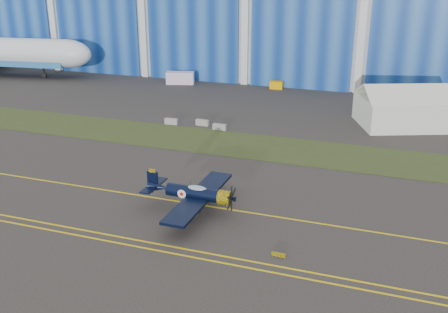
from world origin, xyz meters
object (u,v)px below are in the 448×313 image
(warbird, at_px, (194,193))
(tent, at_px, (407,105))
(tug, at_px, (276,85))
(shipping_container, at_px, (180,78))

(warbird, distance_m, tent, 41.81)
(warbird, distance_m, tug, 54.29)
(warbird, xyz_separation_m, tug, (-5.09, 54.03, -1.28))
(tent, height_order, tug, tent)
(tent, bearing_deg, shipping_container, 139.56)
(tent, relative_size, tug, 6.65)
(warbird, xyz_separation_m, shipping_container, (-24.33, 51.85, -0.81))
(warbird, relative_size, tug, 5.16)
(tug, bearing_deg, shipping_container, -178.86)
(warbird, bearing_deg, shipping_container, 115.88)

